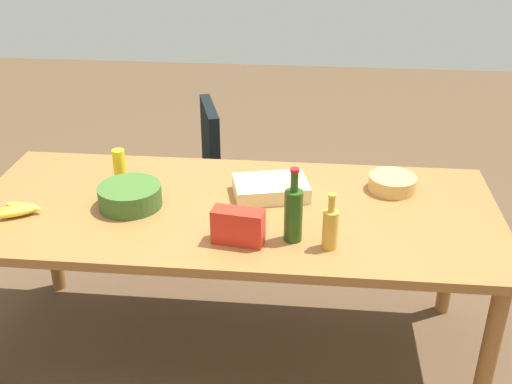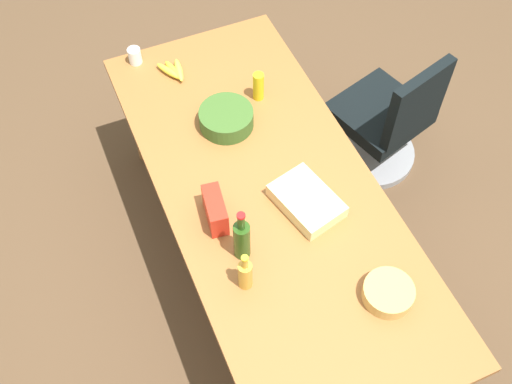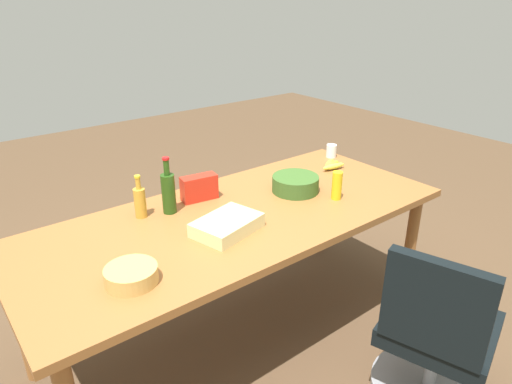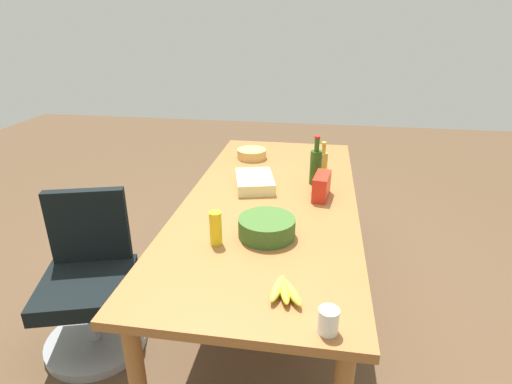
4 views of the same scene
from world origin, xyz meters
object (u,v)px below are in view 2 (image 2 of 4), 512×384
(chip_bag_red, at_px, (215,210))
(salad_bowl, at_px, (226,118))
(mustard_bottle, at_px, (258,86))
(dressing_bottle, at_px, (245,274))
(conference_table, at_px, (269,198))
(chip_bowl, at_px, (388,293))
(paper_cup, at_px, (135,56))
(banana_bunch, at_px, (174,71))
(sheet_cake, at_px, (307,201))
(office_chair, at_px, (384,125))
(wine_bottle, at_px, (242,239))

(chip_bag_red, xyz_separation_m, salad_bowl, (0.50, -0.25, -0.02))
(mustard_bottle, relative_size, dressing_bottle, 0.70)
(conference_table, bearing_deg, chip_bowl, -161.73)
(chip_bowl, relative_size, paper_cup, 2.36)
(conference_table, height_order, paper_cup, paper_cup)
(mustard_bottle, distance_m, banana_bunch, 0.48)
(sheet_cake, xyz_separation_m, banana_bunch, (1.04, 0.28, -0.01))
(sheet_cake, height_order, dressing_bottle, dressing_bottle)
(chip_bowl, xyz_separation_m, sheet_cake, (0.54, 0.11, 0.00))
(office_chair, height_order, wine_bottle, wine_bottle)
(sheet_cake, bearing_deg, chip_bowl, -168.62)
(chip_bowl, bearing_deg, sheet_cake, 11.38)
(mustard_bottle, bearing_deg, conference_table, 161.47)
(chip_bag_red, distance_m, salad_bowl, 0.56)
(mustard_bottle, height_order, salad_bowl, mustard_bottle)
(chip_bowl, relative_size, wine_bottle, 0.69)
(conference_table, height_order, chip_bag_red, chip_bag_red)
(conference_table, distance_m, office_chair, 1.11)
(office_chair, distance_m, mustard_bottle, 0.94)
(office_chair, xyz_separation_m, dressing_bottle, (-0.84, 1.24, 0.53))
(conference_table, distance_m, chip_bowl, 0.74)
(chip_bowl, distance_m, salad_bowl, 1.17)
(sheet_cake, relative_size, wine_bottle, 1.04)
(mustard_bottle, distance_m, salad_bowl, 0.25)
(salad_bowl, bearing_deg, chip_bag_red, 153.38)
(mustard_bottle, height_order, banana_bunch, mustard_bottle)
(wine_bottle, bearing_deg, paper_cup, 3.42)
(banana_bunch, relative_size, paper_cup, 2.05)
(paper_cup, bearing_deg, salad_bowl, -154.80)
(chip_bag_red, xyz_separation_m, mustard_bottle, (0.61, -0.47, 0.01))
(sheet_cake, distance_m, salad_bowl, 0.61)
(conference_table, xyz_separation_m, mustard_bottle, (0.55, -0.18, 0.16))
(office_chair, bearing_deg, dressing_bottle, 124.12)
(dressing_bottle, distance_m, paper_cup, 1.46)
(office_chair, distance_m, chip_bowl, 1.42)
(banana_bunch, bearing_deg, chip_bag_red, 172.53)
(chip_bag_red, xyz_separation_m, wine_bottle, (-0.21, -0.04, 0.05))
(dressing_bottle, xyz_separation_m, paper_cup, (1.46, 0.03, -0.04))
(chip_bowl, xyz_separation_m, wine_bottle, (0.43, 0.47, 0.08))
(chip_bag_red, distance_m, dressing_bottle, 0.35)
(mustard_bottle, xyz_separation_m, wine_bottle, (-0.82, 0.43, 0.04))
(salad_bowl, bearing_deg, dressing_bottle, 163.44)
(salad_bowl, height_order, wine_bottle, wine_bottle)
(paper_cup, bearing_deg, dressing_bottle, -178.64)
(conference_table, relative_size, banana_bunch, 12.31)
(office_chair, height_order, sheet_cake, office_chair)
(chip_bag_red, distance_m, mustard_bottle, 0.77)
(wine_bottle, bearing_deg, mustard_bottle, -27.69)
(office_chair, distance_m, sheet_cake, 1.13)
(sheet_cake, xyz_separation_m, dressing_bottle, (-0.26, 0.41, 0.05))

